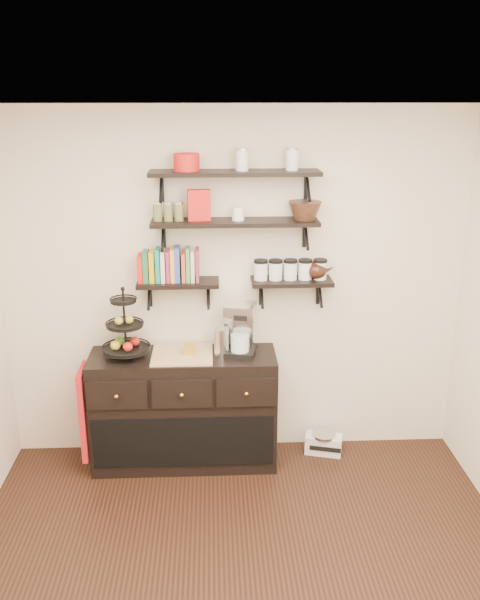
% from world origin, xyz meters
% --- Properties ---
extents(ceiling, '(3.50, 3.50, 0.02)m').
position_xyz_m(ceiling, '(0.00, 0.00, 2.70)').
color(ceiling, white).
rests_on(ceiling, back_wall).
extents(back_wall, '(3.50, 0.02, 2.70)m').
position_xyz_m(back_wall, '(0.00, 1.75, 1.35)').
color(back_wall, beige).
rests_on(back_wall, ground).
extents(shelf_top, '(1.20, 0.27, 0.23)m').
position_xyz_m(shelf_top, '(0.00, 1.62, 2.23)').
color(shelf_top, black).
rests_on(shelf_top, back_wall).
extents(shelf_mid, '(1.20, 0.27, 0.23)m').
position_xyz_m(shelf_mid, '(0.00, 1.62, 1.88)').
color(shelf_mid, black).
rests_on(shelf_mid, back_wall).
extents(shelf_low_left, '(0.60, 0.25, 0.23)m').
position_xyz_m(shelf_low_left, '(-0.42, 1.63, 1.43)').
color(shelf_low_left, black).
rests_on(shelf_low_left, back_wall).
extents(shelf_low_right, '(0.60, 0.25, 0.23)m').
position_xyz_m(shelf_low_right, '(0.42, 1.63, 1.43)').
color(shelf_low_right, black).
rests_on(shelf_low_right, back_wall).
extents(cookbooks, '(0.43, 0.15, 0.26)m').
position_xyz_m(cookbooks, '(-0.47, 1.63, 1.57)').
color(cookbooks, red).
rests_on(cookbooks, shelf_low_left).
extents(glass_canisters, '(0.54, 0.10, 0.13)m').
position_xyz_m(glass_canisters, '(0.41, 1.63, 1.51)').
color(glass_canisters, silver).
rests_on(glass_canisters, shelf_low_right).
extents(sideboard, '(1.40, 0.50, 0.92)m').
position_xyz_m(sideboard, '(-0.40, 1.51, 0.45)').
color(sideboard, black).
rests_on(sideboard, floor).
extents(fruit_stand, '(0.35, 0.35, 0.52)m').
position_xyz_m(fruit_stand, '(-0.81, 1.52, 1.08)').
color(fruit_stand, black).
rests_on(fruit_stand, sideboard).
extents(candle, '(0.08, 0.08, 0.08)m').
position_xyz_m(candle, '(-0.35, 1.51, 0.96)').
color(candle, olive).
rests_on(candle, sideboard).
extents(coffee_maker, '(0.25, 0.25, 0.40)m').
position_xyz_m(coffee_maker, '(0.03, 1.54, 1.09)').
color(coffee_maker, black).
rests_on(coffee_maker, sideboard).
extents(thermal_carafe, '(0.11, 0.11, 0.22)m').
position_xyz_m(thermal_carafe, '(-0.11, 1.49, 1.01)').
color(thermal_carafe, silver).
rests_on(thermal_carafe, sideboard).
extents(apron, '(0.04, 0.30, 0.70)m').
position_xyz_m(apron, '(-1.13, 1.41, 0.50)').
color(apron, '#B41313').
rests_on(apron, sideboard).
extents(radio, '(0.31, 0.23, 0.17)m').
position_xyz_m(radio, '(0.71, 1.58, 0.09)').
color(radio, silver).
rests_on(radio, floor).
extents(recipe_box, '(0.17, 0.08, 0.22)m').
position_xyz_m(recipe_box, '(-0.25, 1.61, 2.01)').
color(recipe_box, red).
rests_on(recipe_box, shelf_mid).
extents(walnut_bowl, '(0.24, 0.24, 0.13)m').
position_xyz_m(walnut_bowl, '(0.50, 1.61, 1.96)').
color(walnut_bowl, black).
rests_on(walnut_bowl, shelf_mid).
extents(ramekins, '(0.09, 0.09, 0.10)m').
position_xyz_m(ramekins, '(0.02, 1.61, 1.95)').
color(ramekins, white).
rests_on(ramekins, shelf_mid).
extents(teapot, '(0.24, 0.20, 0.16)m').
position_xyz_m(teapot, '(0.60, 1.63, 1.53)').
color(teapot, black).
rests_on(teapot, shelf_low_right).
extents(red_pot, '(0.18, 0.18, 0.12)m').
position_xyz_m(red_pot, '(-0.34, 1.61, 2.31)').
color(red_pot, red).
rests_on(red_pot, shelf_top).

